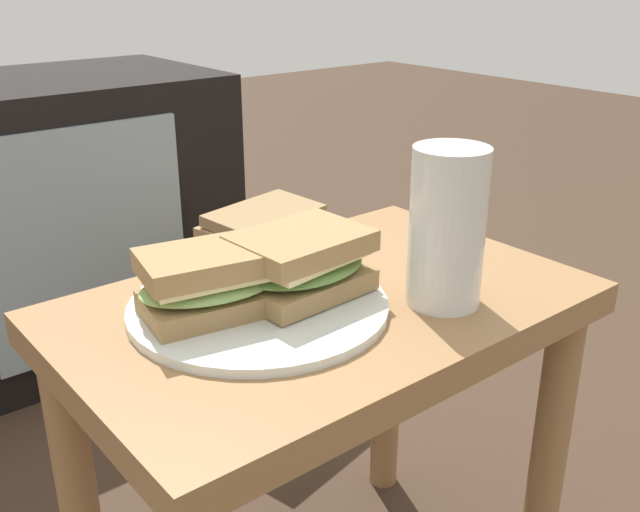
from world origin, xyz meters
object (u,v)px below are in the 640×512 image
Objects in this scene: sandwich_back at (301,263)px; beer_glass at (447,232)px; plate at (258,306)px; sandwich_front at (211,282)px; paper_bag at (268,307)px.

beer_glass is at bearing -39.02° from sandwich_back.
sandwich_front reaches higher than plate.
sandwich_front is at bearing 167.42° from sandwich_back.
sandwich_front is 0.41× the size of paper_bag.
paper_bag is at bearing 50.05° from sandwich_front.
paper_bag is (0.37, 0.45, -0.31)m from sandwich_front.
sandwich_back is 0.63m from paper_bag.
paper_bag is (0.16, 0.56, -0.35)m from beer_glass.
beer_glass reaches higher than paper_bag.
beer_glass is (0.16, -0.10, 0.07)m from plate.
sandwich_front is 0.66m from paper_bag.
beer_glass reaches higher than sandwich_front.
sandwich_back reaches higher than plate.
plate is 1.70× the size of sandwich_front.
beer_glass reaches higher than sandwich_back.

